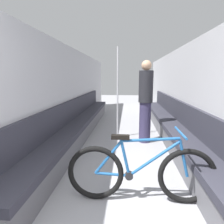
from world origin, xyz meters
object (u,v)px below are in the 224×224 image
(grab_pole_near, at_px, (118,95))
(passenger_standing, at_px, (146,101))
(bench_seat_row_right, at_px, (171,126))
(bicycle, at_px, (140,173))
(bench_seat_row_left, at_px, (80,124))

(grab_pole_near, bearing_deg, passenger_standing, -25.63)
(passenger_standing, bearing_deg, bench_seat_row_right, -125.23)
(bicycle, bearing_deg, bench_seat_row_left, 128.26)
(bench_seat_row_left, bearing_deg, bicycle, -62.22)
(grab_pole_near, bearing_deg, bench_seat_row_left, -179.70)
(passenger_standing, bearing_deg, bench_seat_row_left, 19.26)
(bicycle, distance_m, passenger_standing, 2.24)
(bench_seat_row_right, height_order, grab_pole_near, grab_pole_near)
(bench_seat_row_left, relative_size, bench_seat_row_right, 1.00)
(bench_seat_row_left, relative_size, passenger_standing, 3.75)
(bench_seat_row_left, xyz_separation_m, bicycle, (1.29, -2.44, 0.05))
(bench_seat_row_right, bearing_deg, grab_pole_near, 179.78)
(bench_seat_row_right, bearing_deg, bench_seat_row_left, 180.00)
(bench_seat_row_left, xyz_separation_m, grab_pole_near, (0.90, 0.00, 0.72))
(bicycle, relative_size, grab_pole_near, 0.81)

